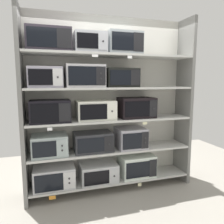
{
  "coord_description": "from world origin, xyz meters",
  "views": [
    {
      "loc": [
        -0.93,
        -3.04,
        1.65
      ],
      "look_at": [
        0.0,
        0.0,
        1.2
      ],
      "focal_mm": 34.74,
      "sensor_mm": 36.0,
      "label": 1
    }
  ],
  "objects_px": {
    "microwave_12": "(49,40)",
    "microwave_10": "(84,76)",
    "microwave_13": "(89,43)",
    "microwave_11": "(121,78)",
    "microwave_4": "(93,142)",
    "microwave_9": "(45,77)",
    "microwave_8": "(136,108)",
    "microwave_0": "(54,176)",
    "microwave_2": "(136,165)",
    "microwave_5": "(130,138)",
    "microwave_6": "(50,111)",
    "microwave_3": "(50,145)",
    "microwave_14": "(124,43)",
    "microwave_1": "(98,172)",
    "microwave_7": "(96,110)"
  },
  "relations": [
    {
      "from": "microwave_2",
      "to": "microwave_9",
      "type": "height_order",
      "value": "microwave_9"
    },
    {
      "from": "microwave_0",
      "to": "microwave_6",
      "type": "bearing_deg",
      "value": 179.91
    },
    {
      "from": "microwave_4",
      "to": "microwave_9",
      "type": "xyz_separation_m",
      "value": [
        -0.63,
        0.0,
        0.93
      ]
    },
    {
      "from": "microwave_1",
      "to": "microwave_2",
      "type": "relative_size",
      "value": 1.02
    },
    {
      "from": "microwave_12",
      "to": "microwave_10",
      "type": "bearing_deg",
      "value": -0.02
    },
    {
      "from": "microwave_9",
      "to": "microwave_11",
      "type": "relative_size",
      "value": 0.94
    },
    {
      "from": "microwave_8",
      "to": "microwave_10",
      "type": "relative_size",
      "value": 1.03
    },
    {
      "from": "microwave_13",
      "to": "microwave_0",
      "type": "bearing_deg",
      "value": -179.95
    },
    {
      "from": "microwave_5",
      "to": "microwave_13",
      "type": "distance_m",
      "value": 1.51
    },
    {
      "from": "microwave_0",
      "to": "microwave_3",
      "type": "xyz_separation_m",
      "value": [
        -0.04,
        0.0,
        0.46
      ]
    },
    {
      "from": "microwave_8",
      "to": "microwave_12",
      "type": "xyz_separation_m",
      "value": [
        -1.25,
        -0.0,
        0.93
      ]
    },
    {
      "from": "microwave_7",
      "to": "microwave_8",
      "type": "xyz_separation_m",
      "value": [
        0.64,
        0.0,
        0.01
      ]
    },
    {
      "from": "microwave_4",
      "to": "microwave_14",
      "type": "height_order",
      "value": "microwave_14"
    },
    {
      "from": "microwave_4",
      "to": "microwave_11",
      "type": "xyz_separation_m",
      "value": [
        0.42,
        -0.0,
        0.93
      ]
    },
    {
      "from": "microwave_3",
      "to": "microwave_11",
      "type": "relative_size",
      "value": 1.01
    },
    {
      "from": "microwave_6",
      "to": "microwave_7",
      "type": "height_order",
      "value": "microwave_6"
    },
    {
      "from": "microwave_3",
      "to": "microwave_5",
      "type": "height_order",
      "value": "microwave_5"
    },
    {
      "from": "microwave_0",
      "to": "microwave_2",
      "type": "xyz_separation_m",
      "value": [
        1.26,
        0.0,
        0.02
      ]
    },
    {
      "from": "microwave_3",
      "to": "microwave_9",
      "type": "height_order",
      "value": "microwave_9"
    },
    {
      "from": "microwave_10",
      "to": "microwave_12",
      "type": "xyz_separation_m",
      "value": [
        -0.46,
        0.0,
        0.46
      ]
    },
    {
      "from": "microwave_3",
      "to": "microwave_4",
      "type": "bearing_deg",
      "value": -0.0
    },
    {
      "from": "microwave_2",
      "to": "microwave_4",
      "type": "distance_m",
      "value": 0.82
    },
    {
      "from": "microwave_3",
      "to": "microwave_0",
      "type": "bearing_deg",
      "value": -0.42
    },
    {
      "from": "microwave_6",
      "to": "microwave_11",
      "type": "xyz_separation_m",
      "value": [
        1.01,
        0.0,
        0.45
      ]
    },
    {
      "from": "microwave_0",
      "to": "microwave_6",
      "type": "xyz_separation_m",
      "value": [
        -0.02,
        0.0,
        0.94
      ]
    },
    {
      "from": "microwave_3",
      "to": "microwave_11",
      "type": "bearing_deg",
      "value": -0.0
    },
    {
      "from": "microwave_1",
      "to": "microwave_2",
      "type": "bearing_deg",
      "value": 0.01
    },
    {
      "from": "microwave_12",
      "to": "microwave_11",
      "type": "bearing_deg",
      "value": 0.0
    },
    {
      "from": "microwave_12",
      "to": "microwave_14",
      "type": "height_order",
      "value": "microwave_14"
    },
    {
      "from": "microwave_5",
      "to": "microwave_6",
      "type": "relative_size",
      "value": 0.82
    },
    {
      "from": "microwave_0",
      "to": "microwave_2",
      "type": "distance_m",
      "value": 1.26
    },
    {
      "from": "microwave_8",
      "to": "microwave_12",
      "type": "relative_size",
      "value": 0.95
    },
    {
      "from": "microwave_8",
      "to": "microwave_6",
      "type": "bearing_deg",
      "value": -179.99
    },
    {
      "from": "microwave_13",
      "to": "microwave_14",
      "type": "relative_size",
      "value": 0.87
    },
    {
      "from": "microwave_13",
      "to": "microwave_11",
      "type": "bearing_deg",
      "value": -0.02
    },
    {
      "from": "microwave_13",
      "to": "microwave_2",
      "type": "bearing_deg",
      "value": -0.0
    },
    {
      "from": "microwave_7",
      "to": "microwave_11",
      "type": "height_order",
      "value": "microwave_11"
    },
    {
      "from": "microwave_3",
      "to": "microwave_5",
      "type": "distance_m",
      "value": 1.2
    },
    {
      "from": "microwave_2",
      "to": "microwave_10",
      "type": "height_order",
      "value": "microwave_10"
    },
    {
      "from": "microwave_5",
      "to": "microwave_6",
      "type": "distance_m",
      "value": 1.26
    },
    {
      "from": "microwave_4",
      "to": "microwave_14",
      "type": "relative_size",
      "value": 1.12
    },
    {
      "from": "microwave_6",
      "to": "microwave_14",
      "type": "distance_m",
      "value": 1.41
    },
    {
      "from": "microwave_6",
      "to": "microwave_9",
      "type": "relative_size",
      "value": 1.2
    },
    {
      "from": "microwave_3",
      "to": "microwave_12",
      "type": "distance_m",
      "value": 1.41
    },
    {
      "from": "microwave_4",
      "to": "microwave_8",
      "type": "height_order",
      "value": "microwave_8"
    },
    {
      "from": "microwave_11",
      "to": "microwave_6",
      "type": "bearing_deg",
      "value": -179.99
    },
    {
      "from": "microwave_7",
      "to": "microwave_14",
      "type": "distance_m",
      "value": 1.04
    },
    {
      "from": "microwave_0",
      "to": "microwave_9",
      "type": "relative_size",
      "value": 1.29
    },
    {
      "from": "microwave_0",
      "to": "microwave_8",
      "type": "relative_size",
      "value": 1.05
    },
    {
      "from": "microwave_4",
      "to": "microwave_5",
      "type": "distance_m",
      "value": 0.59
    }
  ]
}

